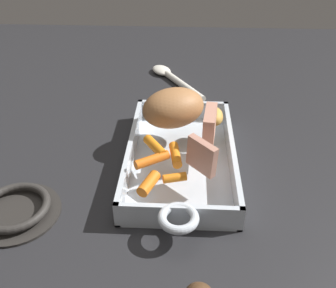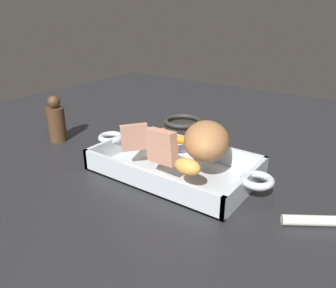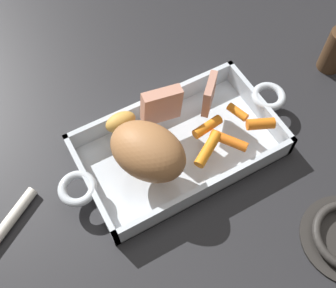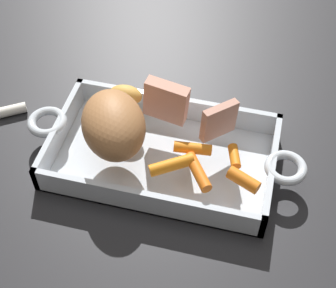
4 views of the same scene
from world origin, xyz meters
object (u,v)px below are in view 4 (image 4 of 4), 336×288
Objects in this scene: baby_carrot_long at (198,172)px; baby_carrot_southwest at (172,165)px; baby_carrot_southeast at (243,180)px; roast_slice_outer at (219,121)px; baby_carrot_northwest at (193,148)px; pork_roast at (113,125)px; potato_whole at (126,95)px; baby_carrot_center_right at (234,156)px; roasting_dish at (162,154)px; roast_slice_thin at (166,101)px.

baby_carrot_southwest reaches higher than baby_carrot_long.
baby_carrot_southeast is 0.72× the size of baby_carrot_southwest.
roast_slice_outer is 0.89× the size of baby_carrot_southwest.
baby_carrot_long is at bearing -67.56° from baby_carrot_northwest.
baby_carrot_long is 0.07m from baby_carrot_southeast.
potato_whole is (-0.01, 0.09, -0.02)m from pork_roast.
baby_carrot_center_right is (0.03, -0.05, -0.02)m from roast_slice_outer.
roast_slice_thin is at bearing 96.96° from roasting_dish.
pork_roast reaches higher than baby_carrot_center_right.
baby_carrot_center_right is (0.07, 0.00, -0.00)m from baby_carrot_northwest.
baby_carrot_northwest is 0.10m from baby_carrot_southeast.
roasting_dish is 3.43× the size of pork_roast.
pork_roast is 2.29× the size of baby_carrot_northwest.
roasting_dish is at bearing 14.59° from pork_roast.
roast_slice_thin is at bearing 108.39° from baby_carrot_southwest.
baby_carrot_southwest is at bearing -17.34° from pork_roast.
potato_whole reaches higher than roasting_dish.
baby_carrot_center_right is (0.19, 0.01, -0.03)m from pork_roast.
roast_slice_outer is at bearing 121.47° from baby_carrot_southeast.
roasting_dish is at bearing 169.24° from baby_carrot_northwest.
pork_roast reaches higher than baby_carrot_northwest.
baby_carrot_long is (0.02, -0.04, -0.00)m from baby_carrot_northwest.
baby_carrot_long reaches higher than roasting_dish.
pork_roast is at bearing -177.08° from baby_carrot_center_right.
roast_slice_thin is 1.03× the size of baby_carrot_southwest.
baby_carrot_southeast is at bearing -64.62° from baby_carrot_center_right.
baby_carrot_northwest is (0.05, -0.01, 0.04)m from roasting_dish.
roasting_dish is 9.31× the size of baby_carrot_southeast.
roast_slice_thin reaches higher than potato_whole.
roast_slice_thin is 1.21× the size of baby_carrot_northwest.
roast_slice_thin is at bearing 132.36° from baby_carrot_northwest.
baby_carrot_long is at bearing -54.50° from roast_slice_thin.
baby_carrot_center_right reaches higher than roasting_dish.
roast_slice_thin is (-0.01, 0.06, 0.07)m from roasting_dish.
baby_carrot_southeast is at bearing 0.46° from baby_carrot_long.
roasting_dish is at bearing 143.00° from baby_carrot_long.
baby_carrot_southeast is at bearing -26.02° from baby_carrot_northwest.
baby_carrot_center_right is at bearing -27.04° from roast_slice_thin.
baby_carrot_northwest is 0.05m from baby_carrot_long.
baby_carrot_long is at bearing -13.40° from pork_roast.
roast_slice_outer reaches higher than baby_carrot_long.
baby_carrot_long is (0.14, -0.03, -0.03)m from pork_roast.
baby_carrot_southeast reaches higher than roasting_dish.
roast_slice_outer reaches higher than roasting_dish.
pork_roast is at bearing -175.92° from baby_carrot_northwest.
roast_slice_outer is 1.04× the size of baby_carrot_northwest.
pork_roast is 1.96× the size of baby_carrot_southwest.
roasting_dish is 0.11m from roast_slice_outer.
baby_carrot_center_right is 0.71× the size of potato_whole.
baby_carrot_southwest is at bearing -60.67° from roasting_dish.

